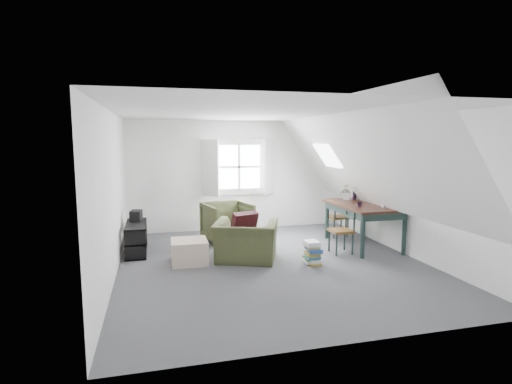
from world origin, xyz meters
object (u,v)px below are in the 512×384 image
object	(u,v)px
ottoman	(189,252)
dining_chair_near	(343,230)
media_shelf	(136,240)
dining_table	(363,209)
armchair_far	(228,242)
magazine_stack	(313,253)
dining_chair_far	(339,217)
armchair_near	(246,260)

from	to	relation	value
ottoman	dining_chair_near	distance (m)	2.79
media_shelf	dining_table	bearing A→B (deg)	-6.04
dining_table	media_shelf	bearing A→B (deg)	176.97
armchair_far	ottoman	distance (m)	1.52
media_shelf	magazine_stack	xyz separation A→B (m)	(2.89, -1.40, -0.05)
media_shelf	magazine_stack	world-z (taller)	media_shelf
dining_chair_near	dining_chair_far	bearing A→B (deg)	137.24
dining_table	dining_chair_near	distance (m)	0.75
media_shelf	dining_chair_far	bearing A→B (deg)	5.32
armchair_near	dining_chair_near	bearing A→B (deg)	-158.25
ottoman	dining_chair_far	size ratio (longest dim) A/B	0.72
armchair_far	ottoman	world-z (taller)	armchair_far
ottoman	magazine_stack	bearing A→B (deg)	-15.89
armchair_far	dining_table	size ratio (longest dim) A/B	0.54
armchair_near	magazine_stack	xyz separation A→B (m)	(1.04, -0.48, 0.20)
dining_chair_far	media_shelf	size ratio (longest dim) A/B	0.77
armchair_near	dining_table	distance (m)	2.55
ottoman	dining_chair_far	xyz separation A→B (m)	(3.28, 1.11, 0.23)
armchair_far	magazine_stack	distance (m)	2.13
dining_chair_near	media_shelf	distance (m)	3.79
armchair_far	media_shelf	world-z (taller)	media_shelf
armchair_far	magazine_stack	xyz separation A→B (m)	(1.12, -1.80, 0.20)
armchair_near	media_shelf	world-z (taller)	media_shelf
dining_table	magazine_stack	bearing A→B (deg)	-144.38
dining_table	ottoman	bearing A→B (deg)	-170.97
armchair_near	dining_table	size ratio (longest dim) A/B	0.63
dining_table	media_shelf	size ratio (longest dim) A/B	1.56
armchair_near	ottoman	bearing A→B (deg)	16.10
ottoman	dining_chair_near	bearing A→B (deg)	-1.62
dining_table	magazine_stack	size ratio (longest dim) A/B	4.30
dining_chair_far	dining_chair_near	distance (m)	1.29
ottoman	dining_table	distance (m)	3.43
dining_table	magazine_stack	xyz separation A→B (m)	(-1.38, -0.83, -0.53)
armchair_far	dining_chair_near	size ratio (longest dim) A/B	1.08
dining_chair_near	magazine_stack	world-z (taller)	dining_chair_near
ottoman	dining_table	bearing A→B (deg)	4.50
dining_table	dining_chair_far	distance (m)	0.90
armchair_far	media_shelf	distance (m)	1.83
dining_table	dining_chair_near	world-z (taller)	dining_table
dining_table	dining_chair_near	xyz separation A→B (m)	(-0.60, -0.34, -0.29)
armchair_near	dining_chair_near	size ratio (longest dim) A/B	1.26
armchair_near	media_shelf	bearing A→B (deg)	-5.07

